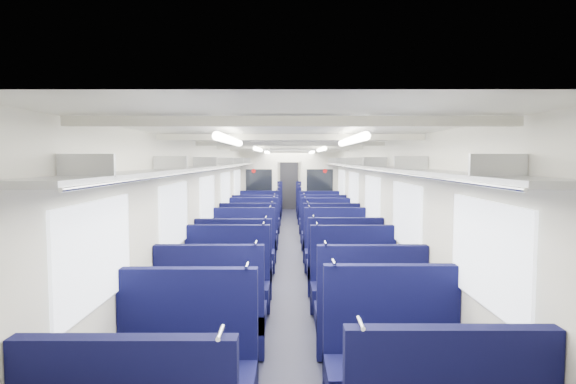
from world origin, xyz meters
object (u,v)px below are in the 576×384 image
at_px(seat_19, 320,222).
at_px(seat_24, 267,206).
at_px(seat_8, 235,272).
at_px(seat_25, 312,206).
at_px(seat_7, 354,290).
at_px(seat_14, 253,235).
at_px(seat_21, 315,213).
at_px(seat_23, 313,209).
at_px(seat_3, 394,371).
at_px(seat_18, 259,221).
at_px(seat_22, 265,209).
at_px(seat_9, 344,270).
at_px(seat_13, 331,243).
at_px(seat_16, 256,228).
at_px(seat_11, 336,255).
at_px(seat_26, 268,203).
at_px(seat_12, 249,243).
at_px(seat_27, 310,203).
at_px(bulkhead, 289,189).
at_px(seat_5, 369,320).
at_px(seat_20, 263,213).
at_px(end_door, 289,185).
at_px(seat_10, 243,255).
at_px(seat_2, 185,378).
at_px(seat_6, 227,290).
at_px(seat_17, 323,228).
at_px(seat_4, 213,320).
at_px(seat_15, 327,236).

relative_size(seat_19, seat_24, 1.00).
xyz_separation_m(seat_8, seat_25, (1.66, 10.23, 0.00)).
bearing_deg(seat_7, seat_14, 110.13).
distance_m(seat_8, seat_21, 8.15).
bearing_deg(seat_23, seat_3, -90.00).
distance_m(seat_18, seat_22, 3.20).
distance_m(seat_9, seat_13, 2.33).
distance_m(seat_7, seat_18, 7.08).
bearing_deg(seat_16, seat_3, -78.16).
bearing_deg(seat_11, seat_26, 99.29).
relative_size(seat_24, seat_26, 1.00).
bearing_deg(seat_21, seat_12, -106.81).
distance_m(seat_26, seat_27, 1.66).
bearing_deg(seat_26, seat_27, -4.07).
bearing_deg(bulkhead, seat_21, 58.60).
bearing_deg(seat_5, seat_7, 90.00).
bearing_deg(seat_20, end_door, 80.46).
height_order(seat_10, seat_25, same).
bearing_deg(seat_2, seat_21, 81.73).
distance_m(seat_3, seat_9, 3.47).
bearing_deg(seat_27, seat_13, -90.00).
height_order(seat_3, seat_14, same).
height_order(seat_13, seat_22, same).
bearing_deg(seat_25, seat_6, -98.44).
height_order(seat_2, seat_26, same).
bearing_deg(seat_25, seat_19, -90.00).
height_order(seat_9, seat_16, same).
height_order(seat_8, seat_12, same).
height_order(end_door, seat_25, end_door).
height_order(seat_17, seat_22, same).
bearing_deg(seat_6, seat_3, -55.05).
xyz_separation_m(seat_22, seat_25, (1.66, 1.13, 0.00)).
bearing_deg(seat_9, seat_6, -146.64).
bearing_deg(end_door, seat_26, -123.64).
relative_size(end_door, seat_2, 1.60).
bearing_deg(seat_9, seat_21, 90.00).
height_order(seat_4, seat_27, same).
relative_size(seat_3, seat_6, 1.00).
distance_m(seat_8, seat_20, 7.78).
xyz_separation_m(seat_3, seat_19, (0.00, 9.10, 0.00)).
bearing_deg(seat_3, seat_15, 90.00).
relative_size(seat_7, seat_8, 1.00).
height_order(seat_4, seat_10, same).
distance_m(end_door, seat_5, 14.87).
height_order(seat_14, seat_20, same).
distance_m(seat_15, seat_25, 6.78).
height_order(seat_2, seat_8, same).
relative_size(seat_11, seat_12, 1.00).
relative_size(seat_9, seat_22, 1.00).
height_order(seat_9, seat_27, same).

